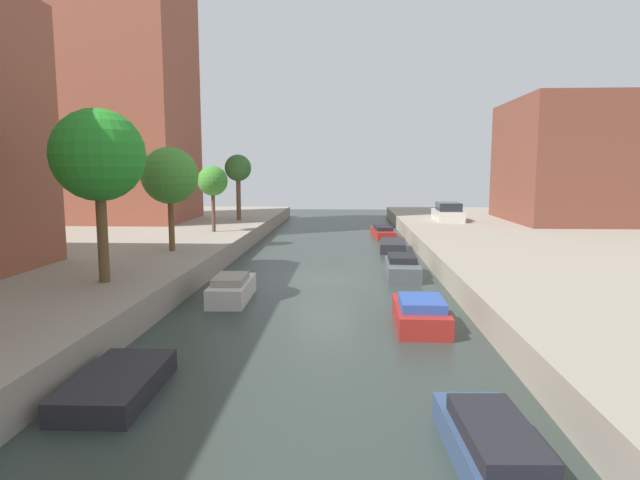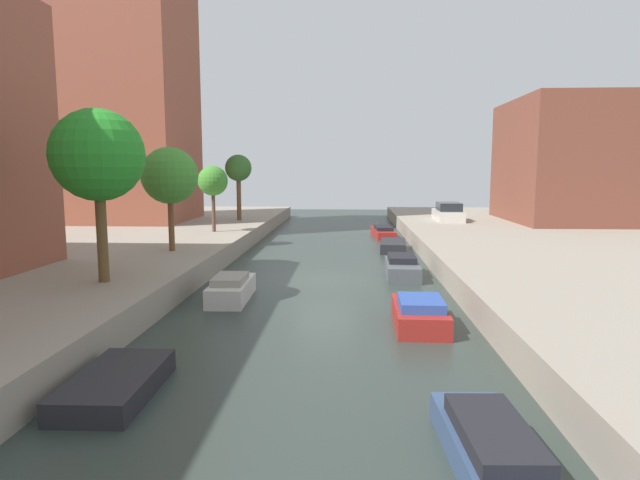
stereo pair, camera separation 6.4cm
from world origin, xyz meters
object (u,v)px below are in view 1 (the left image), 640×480
object	(u,v)px
moored_boat_right_1	(500,459)
moored_boat_right_4	(393,246)
street_tree_2	(170,176)
moored_boat_left_2	(232,289)
street_tree_1	(98,156)
parked_car	(448,213)
low_block_right	(580,161)
apartment_tower_far	(115,46)
street_tree_4	(238,169)
moored_boat_right_2	(420,313)
moored_boat_right_5	(383,232)
moored_boat_left_1	(117,384)
street_tree_3	(213,181)
moored_boat_right_3	(402,268)

from	to	relation	value
moored_boat_right_1	moored_boat_right_4	xyz separation A→B (m)	(0.31, 23.81, -0.04)
street_tree_2	moored_boat_left_2	size ratio (longest dim) A/B	1.43
street_tree_1	parked_car	bearing A→B (deg)	55.78
low_block_right	parked_car	distance (m)	10.24
apartment_tower_far	street_tree_4	size ratio (longest dim) A/B	5.17
street_tree_1	street_tree_4	size ratio (longest dim) A/B	1.18
moored_boat_right_2	moored_boat_right_5	distance (m)	22.36
street_tree_2	moored_boat_right_2	xyz separation A→B (m)	(10.51, -8.41, -4.10)
moored_boat_right_4	moored_boat_right_5	size ratio (longest dim) A/B	0.79
street_tree_1	moored_boat_right_5	size ratio (longest dim) A/B	1.29
low_block_right	moored_boat_left_1	bearing A→B (deg)	-126.09
moored_boat_left_2	moored_boat_right_4	bearing A→B (deg)	60.95
low_block_right	moored_boat_right_4	xyz separation A→B (m)	(-14.29, -8.94, -5.14)
low_block_right	street_tree_3	xyz separation A→B (m)	(-25.25, -8.21, -1.35)
apartment_tower_far	moored_boat_right_1	distance (m)	39.43
street_tree_2	moored_boat_left_1	xyz separation A→B (m)	(3.37, -13.90, -4.26)
parked_car	moored_boat_right_2	world-z (taller)	parked_car
moored_boat_right_4	moored_boat_right_5	distance (m)	6.77
apartment_tower_far	street_tree_2	distance (m)	19.64
moored_boat_right_1	street_tree_1	bearing A→B (deg)	138.05
street_tree_2	moored_boat_left_2	distance (m)	7.84
parked_car	moored_boat_right_5	world-z (taller)	parked_car
low_block_right	parked_car	bearing A→B (deg)	179.93
apartment_tower_far	moored_boat_left_1	bearing A→B (deg)	-67.22
apartment_tower_far	moored_boat_right_4	bearing A→B (deg)	-21.59
moored_boat_left_1	moored_boat_right_5	xyz separation A→B (m)	(7.40, 27.84, 0.09)
moored_boat_right_1	street_tree_2	bearing A→B (deg)	122.63
moored_boat_right_1	moored_boat_right_2	world-z (taller)	moored_boat_right_2
street_tree_2	moored_boat_left_1	world-z (taller)	street_tree_2
street_tree_3	moored_boat_right_2	distance (m)	19.76
street_tree_1	moored_boat_left_1	size ratio (longest dim) A/B	1.82
street_tree_2	moored_boat_right_1	bearing A→B (deg)	-57.37
moored_boat_left_2	moored_boat_right_2	bearing A→B (deg)	-25.05
low_block_right	street_tree_4	size ratio (longest dim) A/B	2.26
moored_boat_left_2	moored_boat_right_4	distance (m)	14.35
moored_boat_right_5	moored_boat_right_1	bearing A→B (deg)	-90.23
moored_boat_right_3	moored_boat_right_5	bearing A→B (deg)	89.82
apartment_tower_far	street_tree_4	distance (m)	12.49
moored_boat_right_3	apartment_tower_far	bearing A→B (deg)	141.29
moored_boat_right_1	moored_boat_right_3	bearing A→B (deg)	89.72
moored_boat_left_1	moored_boat_right_3	xyz separation A→B (m)	(7.36, 13.26, 0.17)
street_tree_3	moored_boat_right_3	distance (m)	14.20
street_tree_1	street_tree_4	xyz separation A→B (m)	(0.00, 22.64, -0.41)
moored_boat_left_2	parked_car	bearing A→B (deg)	61.28
moored_boat_right_3	moored_boat_right_4	xyz separation A→B (m)	(0.23, 7.81, -0.12)
moored_boat_left_1	moored_boat_left_2	xyz separation A→B (m)	(0.62, 8.53, 0.17)
street_tree_3	street_tree_2	bearing A→B (deg)	-90.00
apartment_tower_far	moored_boat_right_2	bearing A→B (deg)	-50.53
moored_boat_left_2	street_tree_3	bearing A→B (deg)	106.75
street_tree_1	moored_boat_left_2	distance (m)	6.49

